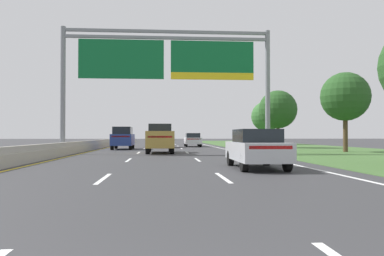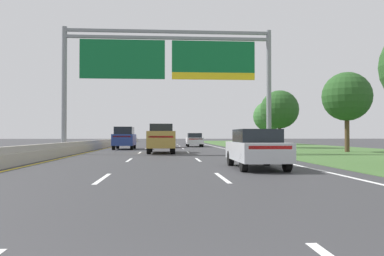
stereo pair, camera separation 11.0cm
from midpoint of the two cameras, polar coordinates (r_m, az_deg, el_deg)
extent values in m
plane|color=#333335|center=(36.78, -4.33, -3.12)|extent=(220.00, 220.00, 0.00)
cube|color=white|center=(12.46, -12.94, -7.14)|extent=(0.14, 3.00, 0.01)
cube|color=white|center=(21.37, -9.32, -4.60)|extent=(0.14, 3.00, 0.01)
cube|color=white|center=(30.34, -7.84, -3.55)|extent=(0.14, 3.00, 0.01)
cube|color=white|center=(39.32, -7.03, -2.98)|extent=(0.14, 3.00, 0.01)
cube|color=white|center=(48.31, -6.53, -2.62)|extent=(0.14, 3.00, 0.01)
cube|color=white|center=(57.30, -6.18, -2.37)|extent=(0.14, 3.00, 0.01)
cube|color=white|center=(66.29, -5.93, -2.19)|extent=(0.14, 3.00, 0.01)
cube|color=white|center=(75.29, -5.74, -2.05)|extent=(0.14, 3.00, 0.01)
cube|color=white|center=(84.28, -5.59, -1.95)|extent=(0.14, 3.00, 0.01)
cube|color=white|center=(12.46, 4.27, -7.16)|extent=(0.14, 3.00, 0.01)
cube|color=white|center=(21.37, 0.65, -4.61)|extent=(0.14, 3.00, 0.01)
cube|color=white|center=(30.34, -0.83, -3.56)|extent=(0.14, 3.00, 0.01)
cube|color=white|center=(39.32, -1.63, -2.98)|extent=(0.14, 3.00, 0.01)
cube|color=white|center=(48.31, -2.14, -2.62)|extent=(0.14, 3.00, 0.01)
cube|color=white|center=(57.30, -2.48, -2.37)|extent=(0.14, 3.00, 0.01)
cube|color=white|center=(66.29, -2.73, -2.19)|extent=(0.14, 3.00, 0.01)
cube|color=white|center=(75.29, -2.92, -2.06)|extent=(0.14, 3.00, 0.01)
cube|color=white|center=(84.28, -3.07, -1.95)|extent=(0.14, 3.00, 0.01)
cube|color=white|center=(37.25, 4.79, -3.09)|extent=(0.16, 106.00, 0.01)
cube|color=gold|center=(37.25, -13.46, -3.06)|extent=(0.16, 106.00, 0.01)
cube|color=#3D602D|center=(39.33, 16.47, -2.93)|extent=(14.00, 110.00, 0.02)
cube|color=#A8A399|center=(37.36, -14.52, -2.64)|extent=(0.60, 110.00, 0.55)
cube|color=#A8A399|center=(37.35, -14.52, -1.98)|extent=(0.25, 110.00, 0.30)
cylinder|color=gray|center=(29.32, -18.29, 5.23)|extent=(0.36, 0.36, 9.02)
cylinder|color=gray|center=(29.47, 10.79, 5.17)|extent=(0.36, 0.36, 9.02)
cube|color=gray|center=(29.25, -3.70, 13.74)|extent=(14.70, 0.24, 0.20)
cube|color=gray|center=(29.14, -3.71, 12.89)|extent=(14.70, 0.24, 0.20)
cube|color=#0C602D|center=(28.77, -10.29, 9.79)|extent=(6.00, 0.12, 2.78)
cube|color=#0C602D|center=(28.88, 2.86, 10.23)|extent=(6.00, 0.12, 2.28)
cube|color=yellow|center=(28.64, 2.86, 7.50)|extent=(6.00, 0.12, 0.50)
cube|color=#A38438|center=(29.71, -4.77, -1.84)|extent=(2.03, 5.41, 1.00)
cube|color=black|center=(30.56, -4.77, -0.15)|extent=(1.73, 1.91, 0.78)
cube|color=#B21414|center=(27.05, -4.78, -1.28)|extent=(1.68, 0.09, 0.12)
cube|color=#A38438|center=(27.98, -4.78, -0.66)|extent=(2.01, 1.96, 0.20)
cylinder|color=black|center=(31.57, -6.31, -2.70)|extent=(0.31, 0.84, 0.84)
cylinder|color=black|center=(31.57, -3.23, -2.70)|extent=(0.31, 0.84, 0.84)
cylinder|color=black|center=(27.90, -6.53, -2.91)|extent=(0.31, 0.84, 0.84)
cylinder|color=black|center=(27.90, -3.03, -2.92)|extent=(0.31, 0.84, 0.84)
cube|color=maroon|center=(42.69, -4.08, -1.91)|extent=(1.85, 4.41, 0.72)
cube|color=black|center=(42.63, -4.08, -1.07)|extent=(1.58, 2.31, 0.52)
cube|color=#B21414|center=(40.53, -4.05, -1.65)|extent=(1.53, 0.09, 0.12)
cylinder|color=black|center=(44.19, -5.14, -2.34)|extent=(0.22, 0.66, 0.66)
cylinder|color=black|center=(44.21, -3.06, -2.35)|extent=(0.22, 0.66, 0.66)
cylinder|color=black|center=(41.20, -5.17, -2.44)|extent=(0.22, 0.66, 0.66)
cylinder|color=black|center=(41.22, -2.95, -2.44)|extent=(0.22, 0.66, 0.66)
cube|color=silver|center=(45.73, 0.03, -1.85)|extent=(1.85, 4.41, 0.72)
cube|color=black|center=(45.68, 0.04, -1.08)|extent=(1.58, 2.31, 0.52)
cube|color=#B21414|center=(43.57, 0.23, -1.61)|extent=(1.53, 0.09, 0.12)
cylinder|color=black|center=(47.18, -1.06, -2.26)|extent=(0.22, 0.66, 0.66)
cylinder|color=black|center=(47.29, 0.87, -2.26)|extent=(0.22, 0.66, 0.66)
cylinder|color=black|center=(44.19, -0.87, -2.35)|extent=(0.22, 0.66, 0.66)
cylinder|color=black|center=(44.31, 1.20, -2.34)|extent=(0.22, 0.66, 0.66)
cube|color=#B2B5BA|center=(16.04, 9.09, -3.33)|extent=(1.85, 4.41, 0.72)
cube|color=black|center=(15.98, 9.13, -1.11)|extent=(1.58, 2.31, 0.52)
cube|color=#B21414|center=(13.94, 11.09, -2.78)|extent=(1.53, 0.09, 0.12)
cylinder|color=black|center=(17.37, 5.40, -4.35)|extent=(0.22, 0.66, 0.66)
cylinder|color=black|center=(17.70, 10.53, -4.28)|extent=(0.22, 0.66, 0.66)
cylinder|color=black|center=(14.43, 7.33, -5.02)|extent=(0.22, 0.66, 0.66)
cylinder|color=black|center=(14.83, 13.43, -4.89)|extent=(0.22, 0.66, 0.66)
cube|color=navy|center=(37.78, -10.04, -1.68)|extent=(1.92, 4.71, 1.05)
cube|color=black|center=(37.63, -10.06, -0.36)|extent=(1.65, 3.01, 0.68)
cube|color=#B21414|center=(35.48, -10.40, -1.21)|extent=(1.60, 0.09, 0.12)
cylinder|color=black|center=(39.46, -11.01, -2.41)|extent=(0.26, 0.76, 0.76)
cylinder|color=black|center=(39.31, -8.63, -2.42)|extent=(0.26, 0.76, 0.76)
cylinder|color=black|center=(36.29, -11.58, -2.53)|extent=(0.26, 0.76, 0.76)
cylinder|color=black|center=(36.13, -8.99, -2.55)|extent=(0.26, 0.76, 0.76)
cylinder|color=#4C3823|center=(33.34, 21.24, -0.81)|extent=(0.36, 0.36, 2.85)
sphere|color=#234C1E|center=(33.48, 21.20, 4.27)|extent=(3.85, 3.85, 3.85)
cylinder|color=#4C3823|center=(42.55, 12.27, -1.17)|extent=(0.36, 0.36, 2.44)
sphere|color=#234C1E|center=(42.64, 12.25, 2.64)|extent=(4.04, 4.04, 4.04)
cylinder|color=#4C3823|center=(57.59, 10.66, -1.20)|extent=(0.36, 0.36, 2.32)
sphere|color=#33662D|center=(57.65, 10.65, 1.67)|extent=(4.32, 4.32, 4.32)
camera|label=1|loc=(0.05, -90.19, 0.00)|focal=36.85mm
camera|label=2|loc=(0.05, 89.81, 0.00)|focal=36.85mm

